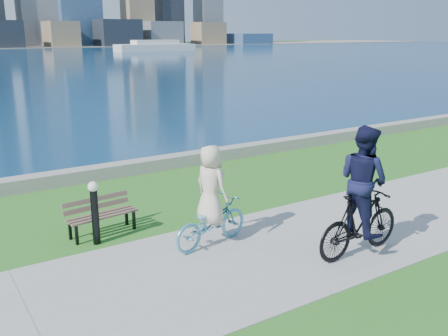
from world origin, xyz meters
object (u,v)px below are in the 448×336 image
(cyclist_woman, at_px, (211,209))
(cyclist_man, at_px, (361,202))
(park_bench, at_px, (100,212))
(bollard_lamp, at_px, (95,209))

(cyclist_woman, distance_m, cyclist_man, 2.69)
(park_bench, bearing_deg, bollard_lamp, -125.24)
(park_bench, xyz_separation_m, bollard_lamp, (-0.25, -0.45, 0.27))
(cyclist_man, bearing_deg, bollard_lamp, 50.10)
(bollard_lamp, distance_m, cyclist_woman, 2.17)
(park_bench, height_order, cyclist_woman, cyclist_woman)
(bollard_lamp, relative_size, cyclist_man, 0.52)
(park_bench, xyz_separation_m, cyclist_woman, (1.54, -1.68, 0.29))
(park_bench, xyz_separation_m, cyclist_man, (3.53, -3.46, 0.57))
(bollard_lamp, bearing_deg, park_bench, 61.04)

